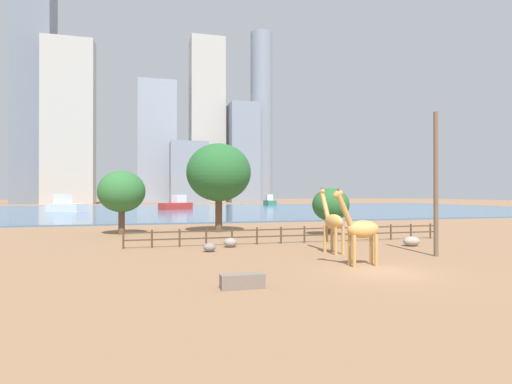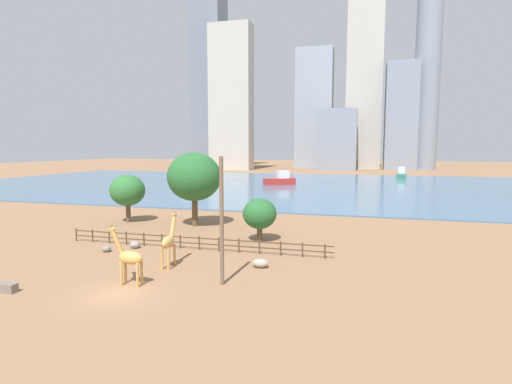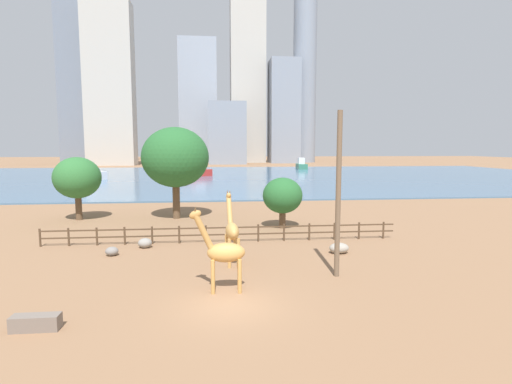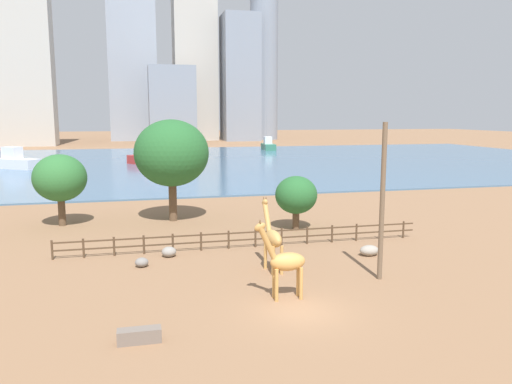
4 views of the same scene
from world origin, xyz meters
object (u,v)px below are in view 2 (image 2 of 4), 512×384
at_px(tree_left_large, 127,191).
at_px(tree_right_tall, 260,214).
at_px(feeding_trough, 4,287).
at_px(boat_tug, 188,179).
at_px(giraffe_tall, 129,257).
at_px(boat_ferry, 401,175).
at_px(giraffe_companion, 169,241).
at_px(utility_pole, 222,221).
at_px(tree_center_broad, 194,177).
at_px(boat_sailboat, 280,180).
at_px(boulder_by_pole, 260,263).
at_px(boulder_small, 106,249).
at_px(boulder_near_fence, 135,245).

distance_m(tree_left_large, tree_right_tall, 19.92).
xyz_separation_m(feeding_trough, boat_tug, (-20.21, 72.95, 1.16)).
bearing_deg(tree_right_tall, giraffe_tall, -109.99).
bearing_deg(boat_ferry, feeding_trough, -12.58).
relative_size(giraffe_companion, utility_pole, 0.49).
bearing_deg(tree_left_large, tree_center_broad, -1.05).
bearing_deg(feeding_trough, boat_tug, 105.49).
relative_size(feeding_trough, boat_sailboat, 0.22).
bearing_deg(tree_right_tall, feeding_trough, -124.69).
relative_size(boulder_by_pole, boat_tug, 0.15).
height_order(feeding_trough, tree_left_large, tree_left_large).
bearing_deg(giraffe_tall, boulder_small, -44.50).
bearing_deg(giraffe_tall, boulder_near_fence, -58.70).
height_order(tree_center_broad, boat_ferry, tree_center_broad).
height_order(boulder_by_pole, boat_sailboat, boat_sailboat).
relative_size(tree_left_large, tree_center_broad, 0.68).
relative_size(tree_right_tall, boat_tug, 0.52).
relative_size(giraffe_tall, boat_tug, 0.49).
bearing_deg(feeding_trough, boulder_near_fence, 80.93).
height_order(boulder_small, tree_left_large, tree_left_large).
bearing_deg(boat_tug, boat_ferry, 69.96).
xyz_separation_m(utility_pole, boat_sailboat, (-11.08, 73.66, -3.10)).
xyz_separation_m(tree_center_broad, tree_right_tall, (9.65, -5.66, -3.18)).
bearing_deg(boulder_by_pole, giraffe_companion, -167.15).
relative_size(boulder_small, tree_right_tall, 0.19).
bearing_deg(boulder_near_fence, boat_sailboat, 89.63).
height_order(utility_pole, tree_right_tall, utility_pole).
distance_m(tree_left_large, boat_tug, 50.71).
xyz_separation_m(utility_pole, tree_center_broad, (-10.40, 18.95, 1.53)).
xyz_separation_m(boulder_by_pole, boat_sailboat, (-12.67, 69.10, 1.03)).
bearing_deg(tree_center_broad, boulder_by_pole, -50.22).
relative_size(giraffe_companion, feeding_trough, 2.42).
relative_size(tree_center_broad, boat_ferry, 1.11).
height_order(giraffe_tall, tree_center_broad, tree_center_broad).
distance_m(giraffe_companion, feeding_trough, 11.43).
bearing_deg(giraffe_companion, boulder_near_fence, 47.39).
height_order(utility_pole, boulder_near_fence, utility_pole).
distance_m(utility_pole, boat_sailboat, 74.55).
distance_m(giraffe_companion, boulder_by_pole, 7.56).
distance_m(utility_pole, tree_left_large, 27.50).
bearing_deg(giraffe_companion, giraffe_tall, 166.81).
relative_size(giraffe_companion, boat_tug, 0.51).
bearing_deg(boat_ferry, boulder_small, -14.25).
xyz_separation_m(utility_pole, boulder_small, (-13.30, 5.52, -4.19)).
bearing_deg(boulder_near_fence, tree_right_tall, 28.76).
bearing_deg(boat_tug, tree_left_large, -36.79).
bearing_deg(boat_tug, boulder_small, -34.65).
relative_size(boulder_near_fence, boulder_small, 1.17).
bearing_deg(boulder_by_pole, feeding_trough, -147.29).
height_order(feeding_trough, tree_center_broad, tree_center_broad).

